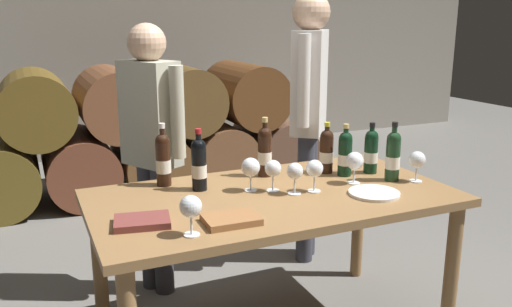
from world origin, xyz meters
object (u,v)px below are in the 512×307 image
object	(u,v)px
serving_plate	(374,193)
wine_bottle_3	(199,164)
wine_bottle_4	(326,151)
wine_glass_2	(273,169)
wine_glass_0	(355,161)
wine_glass_1	(191,207)
wine_bottle_6	(345,153)
wine_bottle_2	(265,151)
wine_bottle_5	(163,159)
taster_seated_left	(151,138)
dining_table	(273,212)
wine_glass_3	(295,172)
wine_glass_4	(417,160)
wine_glass_6	(315,169)
sommelier_presenting	(309,103)
wine_bottle_0	(371,151)
wine_glass_5	(251,168)
leather_ledger	(142,221)
tasting_notebook	(231,220)
wine_bottle_1	(393,156)

from	to	relation	value
serving_plate	wine_bottle_3	bearing A→B (deg)	151.08
wine_bottle_4	wine_glass_2	size ratio (longest dim) A/B	1.78
wine_glass_0	wine_glass_1	xyz separation A→B (m)	(-0.94, -0.30, -0.00)
wine_bottle_4	wine_bottle_6	world-z (taller)	wine_bottle_6
wine_bottle_2	wine_glass_0	xyz separation A→B (m)	(0.35, -0.30, -0.02)
wine_bottle_5	taster_seated_left	size ratio (longest dim) A/B	0.20
dining_table	wine_glass_3	size ratio (longest dim) A/B	11.15
wine_glass_4	wine_glass_3	bearing A→B (deg)	173.48
wine_glass_3	wine_bottle_2	bearing A→B (deg)	90.35
wine_glass_6	sommelier_presenting	size ratio (longest dim) A/B	0.09
wine_bottle_6	wine_bottle_5	bearing A→B (deg)	166.54
wine_bottle_0	taster_seated_left	distance (m)	1.20
wine_glass_0	wine_glass_3	size ratio (longest dim) A/B	1.07
wine_glass_5	leather_ledger	bearing A→B (deg)	-158.94
wine_glass_2	wine_glass_5	size ratio (longest dim) A/B	0.94
tasting_notebook	sommelier_presenting	world-z (taller)	sommelier_presenting
sommelier_presenting	taster_seated_left	size ratio (longest dim) A/B	1.11
wine_glass_6	wine_bottle_2	bearing A→B (deg)	107.38
wine_glass_5	wine_glass_6	world-z (taller)	wine_glass_5
dining_table	wine_bottle_3	size ratio (longest dim) A/B	5.65
sommelier_presenting	wine_glass_4	bearing A→B (deg)	-81.07
wine_bottle_0	wine_bottle_6	world-z (taller)	wine_bottle_6
wine_bottle_2	wine_bottle_3	xyz separation A→B (m)	(-0.39, -0.09, -0.00)
wine_bottle_0	wine_bottle_5	world-z (taller)	wine_bottle_5
wine_bottle_2	wine_glass_1	size ratio (longest dim) A/B	1.95
wine_bottle_5	sommelier_presenting	bearing A→B (deg)	21.40
wine_bottle_3	wine_glass_6	world-z (taller)	wine_bottle_3
dining_table	wine_bottle_4	distance (m)	0.51
wine_bottle_3	wine_glass_5	size ratio (longest dim) A/B	1.84
wine_glass_0	taster_seated_left	size ratio (longest dim) A/B	0.11
wine_glass_2	wine_glass_5	bearing A→B (deg)	153.21
wine_bottle_1	leather_ledger	distance (m)	1.30
wine_bottle_0	taster_seated_left	bearing A→B (deg)	149.38
tasting_notebook	leather_ledger	size ratio (longest dim) A/B	1.00
wine_glass_2	wine_glass_6	bearing A→B (deg)	-25.56
wine_glass_2	taster_seated_left	bearing A→B (deg)	121.60
dining_table	wine_glass_2	xyz separation A→B (m)	(0.02, 0.04, 0.20)
wine_glass_5	serving_plate	size ratio (longest dim) A/B	0.68
wine_bottle_0	serving_plate	size ratio (longest dim) A/B	1.14
wine_bottle_4	wine_glass_0	size ratio (longest dim) A/B	1.69
tasting_notebook	wine_glass_3	bearing A→B (deg)	30.20
wine_bottle_3	leather_ledger	bearing A→B (deg)	-136.38
wine_glass_6	sommelier_presenting	world-z (taller)	sommelier_presenting
wine_glass_2	taster_seated_left	distance (m)	0.80
wine_bottle_5	wine_bottle_6	size ratio (longest dim) A/B	1.14
wine_glass_3	dining_table	bearing A→B (deg)	155.02
wine_bottle_4	wine_glass_0	bearing A→B (deg)	-83.30
wine_glass_0	wine_glass_2	xyz separation A→B (m)	(-0.42, 0.05, -0.01)
dining_table	wine_bottle_4	world-z (taller)	wine_bottle_4
wine_glass_1	tasting_notebook	xyz separation A→B (m)	(0.18, 0.06, -0.10)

